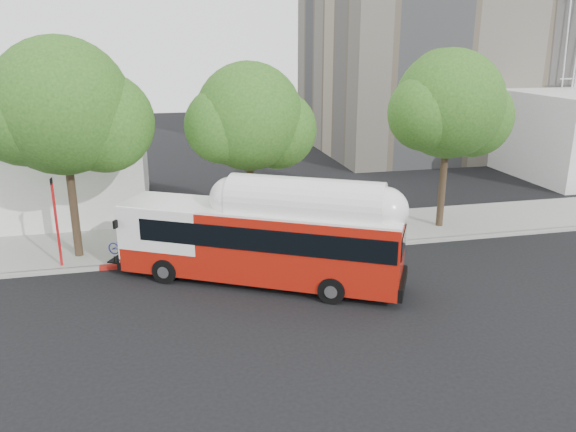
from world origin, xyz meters
name	(u,v)px	position (x,y,z in m)	size (l,w,h in m)	color
ground	(301,289)	(0.00, 0.00, 0.00)	(120.00, 120.00, 0.00)	black
sidewalk	(269,235)	(0.00, 6.50, 0.07)	(60.00, 5.00, 0.15)	gray
curb_strip	(280,253)	(0.00, 3.90, 0.07)	(60.00, 0.30, 0.15)	gray
red_curb_segment	(215,258)	(-3.00, 3.90, 0.08)	(10.00, 0.32, 0.16)	maroon
street_tree_left	(74,111)	(-8.53, 5.56, 6.60)	(6.67, 5.80, 9.74)	#2D2116
street_tree_mid	(257,121)	(-0.59, 6.06, 5.91)	(5.75, 5.00, 8.62)	#2D2116
street_tree_right	(456,108)	(9.44, 5.86, 6.26)	(6.21, 5.40, 9.18)	#2D2116
low_commercial_bldg	(1,176)	(-14.00, 14.00, 2.15)	(16.20, 10.20, 4.25)	silver
transit_bus	(262,243)	(-1.38, 1.04, 1.69)	(11.73, 7.66, 3.61)	#A0150B
signal_pole	(57,223)	(-9.59, 4.39, 2.06)	(0.11, 0.38, 4.02)	red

